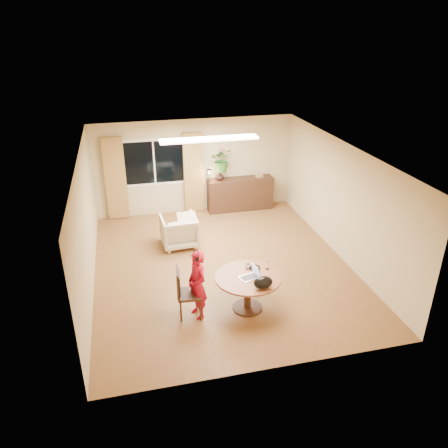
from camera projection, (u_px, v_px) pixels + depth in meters
name	position (u px, v px, depth m)	size (l,w,h in m)	color
floor	(222.00, 266.00, 9.71)	(6.50, 6.50, 0.00)	brown
ceiling	(222.00, 152.00, 8.60)	(6.50, 6.50, 0.00)	white
wall_back	(195.00, 166.00, 12.02)	(5.50, 5.50, 0.00)	tan
wall_left	(86.00, 226.00, 8.58)	(6.50, 6.50, 0.00)	tan
wall_right	(341.00, 201.00, 9.74)	(6.50, 6.50, 0.00)	tan
window	(154.00, 162.00, 11.68)	(1.70, 0.03, 1.30)	white
curtain_left	(116.00, 179.00, 11.54)	(0.55, 0.08, 2.25)	olive
curtain_right	(194.00, 173.00, 11.99)	(0.55, 0.08, 2.25)	olive
ceiling_panel	(209.00, 139.00, 9.68)	(2.20, 0.35, 0.05)	white
dining_table	(248.00, 283.00, 8.07)	(1.23, 1.23, 0.70)	brown
dining_chair	(190.00, 293.00, 7.89)	(0.47, 0.43, 0.99)	black
child	(197.00, 285.00, 7.82)	(0.32, 0.48, 1.32)	red
laptop	(249.00, 272.00, 7.91)	(0.35, 0.23, 0.23)	#B7B7BC
tumbler	(247.00, 266.00, 8.23)	(0.07, 0.07, 0.11)	white
wine_glass	(268.00, 265.00, 8.19)	(0.07, 0.07, 0.20)	white
pot_lid	(255.00, 267.00, 8.27)	(0.22, 0.22, 0.04)	white
handbag	(263.00, 282.00, 7.61)	(0.35, 0.20, 0.23)	black
armchair	(179.00, 231.00, 10.45)	(0.82, 0.84, 0.76)	#C3B19A
throw	(187.00, 216.00, 10.26)	(0.45, 0.55, 0.03)	beige
sideboard	(240.00, 194.00, 12.43)	(1.85, 0.45, 0.93)	black
vase	(220.00, 176.00, 12.05)	(0.24, 0.24, 0.25)	black
bouquet	(222.00, 160.00, 11.87)	(0.59, 0.51, 0.66)	#396D29
book_stack	(259.00, 176.00, 12.33)	(0.20, 0.15, 0.08)	brown
desk_lamp	(209.00, 175.00, 11.92)	(0.15, 0.15, 0.37)	black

